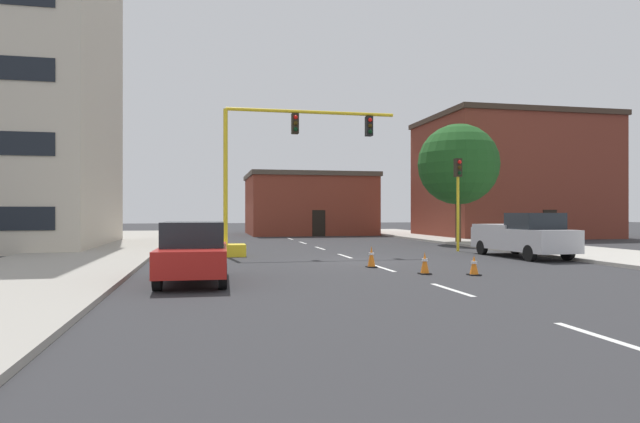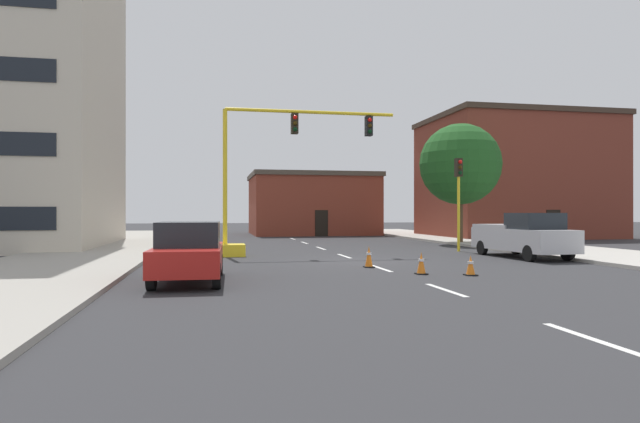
% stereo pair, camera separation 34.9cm
% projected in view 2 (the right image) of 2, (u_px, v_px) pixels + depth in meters
% --- Properties ---
extents(ground_plane, '(160.00, 160.00, 0.00)m').
position_uv_depth(ground_plane, '(359.00, 261.00, 22.28)').
color(ground_plane, '#2D2D30').
extents(sidewalk_left, '(6.00, 56.00, 0.14)m').
position_uv_depth(sidewalk_left, '(102.00, 250.00, 27.87)').
color(sidewalk_left, '#9E998E').
rests_on(sidewalk_left, ground_plane).
extents(sidewalk_right, '(6.00, 56.00, 0.14)m').
position_uv_depth(sidewalk_right, '(509.00, 245.00, 32.38)').
color(sidewalk_right, '#B2ADA3').
rests_on(sidewalk_right, ground_plane).
extents(lane_stripe_seg_0, '(0.16, 2.40, 0.01)m').
position_uv_depth(lane_stripe_seg_0, '(592.00, 339.00, 8.55)').
color(lane_stripe_seg_0, silver).
rests_on(lane_stripe_seg_0, ground_plane).
extents(lane_stripe_seg_1, '(0.16, 2.40, 0.01)m').
position_uv_depth(lane_stripe_seg_1, '(446.00, 290.00, 13.94)').
color(lane_stripe_seg_1, silver).
rests_on(lane_stripe_seg_1, ground_plane).
extents(lane_stripe_seg_2, '(0.16, 2.40, 0.01)m').
position_uv_depth(lane_stripe_seg_2, '(381.00, 268.00, 19.34)').
color(lane_stripe_seg_2, silver).
rests_on(lane_stripe_seg_2, ground_plane).
extents(lane_stripe_seg_3, '(0.16, 2.40, 0.01)m').
position_uv_depth(lane_stripe_seg_3, '(344.00, 256.00, 24.73)').
color(lane_stripe_seg_3, silver).
rests_on(lane_stripe_seg_3, ground_plane).
extents(lane_stripe_seg_4, '(0.16, 2.40, 0.01)m').
position_uv_depth(lane_stripe_seg_4, '(321.00, 248.00, 30.12)').
color(lane_stripe_seg_4, silver).
rests_on(lane_stripe_seg_4, ground_plane).
extents(lane_stripe_seg_5, '(0.16, 2.40, 0.01)m').
position_uv_depth(lane_stripe_seg_5, '(304.00, 243.00, 35.52)').
color(lane_stripe_seg_5, silver).
rests_on(lane_stripe_seg_5, ground_plane).
extents(lane_stripe_seg_6, '(0.16, 2.40, 0.01)m').
position_uv_depth(lane_stripe_seg_6, '(292.00, 239.00, 40.91)').
color(lane_stripe_seg_6, silver).
rests_on(lane_stripe_seg_6, ground_plane).
extents(building_brick_center, '(11.21, 9.82, 5.53)m').
position_uv_depth(building_brick_center, '(311.00, 204.00, 49.77)').
color(building_brick_center, brown).
rests_on(building_brick_center, ground_plane).
extents(building_row_right, '(13.70, 10.57, 9.77)m').
position_uv_depth(building_row_right, '(514.00, 177.00, 44.03)').
color(building_row_right, brown).
rests_on(building_row_right, ground_plane).
extents(traffic_signal_gantry, '(8.94, 1.20, 6.83)m').
position_uv_depth(traffic_signal_gantry, '(250.00, 208.00, 24.83)').
color(traffic_signal_gantry, yellow).
rests_on(traffic_signal_gantry, ground_plane).
extents(traffic_light_pole_right, '(0.32, 0.47, 4.80)m').
position_uv_depth(traffic_light_pole_right, '(459.00, 183.00, 27.69)').
color(traffic_light_pole_right, yellow).
rests_on(traffic_light_pole_right, ground_plane).
extents(tree_right_mid, '(5.12, 5.12, 7.63)m').
position_uv_depth(tree_right_mid, '(460.00, 164.00, 34.03)').
color(tree_right_mid, '#4C3823').
rests_on(tree_right_mid, ground_plane).
extents(pickup_truck_silver, '(2.19, 5.47, 1.99)m').
position_uv_depth(pickup_truck_silver, '(523.00, 236.00, 23.81)').
color(pickup_truck_silver, '#BCBCC1').
rests_on(pickup_truck_silver, ground_plane).
extents(sedan_red_near_left, '(1.99, 4.56, 1.74)m').
position_uv_depth(sedan_red_near_left, '(189.00, 251.00, 15.51)').
color(sedan_red_near_left, '#B21E19').
rests_on(sedan_red_near_left, ground_plane).
extents(traffic_cone_roadside_a, '(0.36, 0.36, 0.78)m').
position_uv_depth(traffic_cone_roadside_a, '(369.00, 257.00, 19.64)').
color(traffic_cone_roadside_a, black).
rests_on(traffic_cone_roadside_a, ground_plane).
extents(traffic_cone_roadside_b, '(0.36, 0.36, 0.64)m').
position_uv_depth(traffic_cone_roadside_b, '(471.00, 266.00, 17.14)').
color(traffic_cone_roadside_b, black).
rests_on(traffic_cone_roadside_b, ground_plane).
extents(traffic_cone_roadside_c, '(0.36, 0.36, 0.72)m').
position_uv_depth(traffic_cone_roadside_c, '(421.00, 263.00, 17.47)').
color(traffic_cone_roadside_c, black).
rests_on(traffic_cone_roadside_c, ground_plane).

